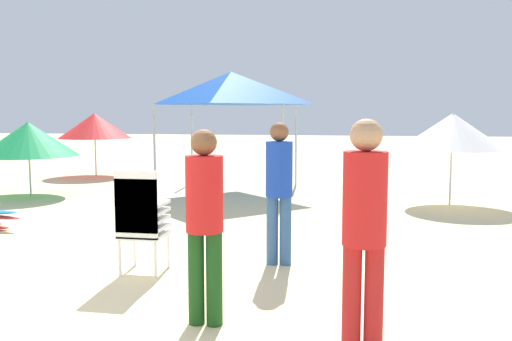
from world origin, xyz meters
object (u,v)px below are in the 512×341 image
at_px(stacked_plastic_chairs, 140,214).
at_px(lifeguard_near_right, 364,222).
at_px(popup_canopy, 231,88).
at_px(lifeguard_near_left, 279,184).
at_px(beach_umbrella_left, 95,126).
at_px(beach_umbrella_far, 452,131).
at_px(lifeguard_near_center, 205,214).
at_px(beach_umbrella_mid, 28,139).

relative_size(stacked_plastic_chairs, lifeguard_near_right, 0.67).
height_order(stacked_plastic_chairs, popup_canopy, popup_canopy).
distance_m(lifeguard_near_left, beach_umbrella_left, 10.60).
bearing_deg(beach_umbrella_left, beach_umbrella_far, -20.96).
distance_m(lifeguard_near_center, beach_umbrella_left, 11.99).
bearing_deg(beach_umbrella_left, lifeguard_near_left, -52.11).
xyz_separation_m(lifeguard_near_center, lifeguard_near_right, (1.32, -0.44, 0.06)).
xyz_separation_m(stacked_plastic_chairs, lifeguard_near_left, (1.47, 0.68, 0.29)).
distance_m(lifeguard_near_right, beach_umbrella_far, 7.43).
height_order(lifeguard_near_center, lifeguard_near_right, lifeguard_near_right).
xyz_separation_m(lifeguard_near_left, popup_canopy, (-1.85, 5.74, 1.39)).
relative_size(lifeguard_near_center, beach_umbrella_far, 0.83).
distance_m(stacked_plastic_chairs, beach_umbrella_far, 6.99).
bearing_deg(popup_canopy, lifeguard_near_center, -79.19).
distance_m(lifeguard_near_left, beach_umbrella_mid, 7.57).
bearing_deg(lifeguard_near_center, stacked_plastic_chairs, 130.73).
bearing_deg(lifeguard_near_center, popup_canopy, 100.81).
height_order(popup_canopy, beach_umbrella_left, popup_canopy).
bearing_deg(lifeguard_near_left, stacked_plastic_chairs, -155.23).
bearing_deg(beach_umbrella_mid, beach_umbrella_far, 2.16).
bearing_deg(beach_umbrella_far, beach_umbrella_left, 159.04).
distance_m(stacked_plastic_chairs, beach_umbrella_mid, 6.95).
relative_size(lifeguard_near_left, beach_umbrella_far, 0.85).
bearing_deg(beach_umbrella_left, lifeguard_near_center, -59.29).
height_order(lifeguard_near_left, popup_canopy, popup_canopy).
distance_m(beach_umbrella_left, beach_umbrella_mid, 3.92).
distance_m(popup_canopy, beach_umbrella_left, 5.41).
distance_m(popup_canopy, beach_umbrella_mid, 4.60).
bearing_deg(beach_umbrella_far, lifeguard_near_right, -104.57).
distance_m(stacked_plastic_chairs, lifeguard_near_right, 2.97).
distance_m(lifeguard_near_left, popup_canopy, 6.19).
xyz_separation_m(beach_umbrella_left, beach_umbrella_mid, (0.38, -3.90, -0.20)).
bearing_deg(lifeguard_near_left, lifeguard_near_center, -101.13).
xyz_separation_m(lifeguard_near_left, beach_umbrella_mid, (-6.12, 4.46, 0.27)).
height_order(stacked_plastic_chairs, beach_umbrella_left, beach_umbrella_left).
bearing_deg(beach_umbrella_far, popup_canopy, 168.44).
height_order(lifeguard_near_center, popup_canopy, popup_canopy).
relative_size(lifeguard_near_center, beach_umbrella_mid, 0.79).
relative_size(stacked_plastic_chairs, lifeguard_near_left, 0.70).
xyz_separation_m(lifeguard_near_right, beach_umbrella_mid, (-7.05, 6.84, 0.22)).
relative_size(stacked_plastic_chairs, popup_canopy, 0.44).
bearing_deg(popup_canopy, beach_umbrella_far, -11.56).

